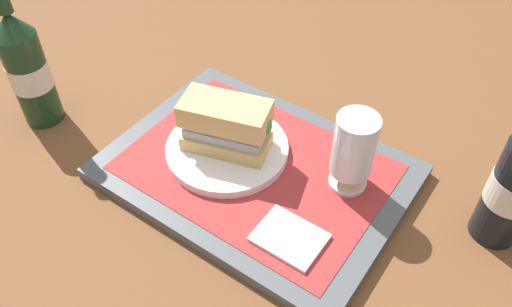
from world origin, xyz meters
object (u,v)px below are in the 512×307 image
second_bottle (27,68)px  sandwich (230,124)px  beer_glass (353,150)px  plate (229,148)px

second_bottle → sandwich: bearing=17.2°
sandwich → beer_glass: size_ratio=1.14×
beer_glass → second_bottle: bearing=-163.8°
sandwich → beer_glass: bearing=-2.4°
plate → sandwich: 0.05m
beer_glass → second_bottle: (-0.51, -0.15, 0.02)m
beer_glass → second_bottle: 0.53m
plate → beer_glass: bearing=14.3°
plate → beer_glass: 0.20m
second_bottle → plate: bearing=17.2°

